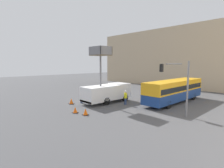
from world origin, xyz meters
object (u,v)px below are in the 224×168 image
object	(u,v)px
traffic_light_pole	(177,79)
road_worker_near_truck	(81,96)
city_bus	(175,89)
traffic_cone_near_truck	(75,110)
road_worker_directing	(125,97)
utility_truck	(107,91)
traffic_cone_mid_road	(86,112)
traffic_cone_far_side	(71,101)

from	to	relation	value
traffic_light_pole	road_worker_near_truck	bearing A→B (deg)	-158.81
traffic_light_pole	city_bus	bearing A→B (deg)	118.59
traffic_light_pole	traffic_cone_near_truck	world-z (taller)	traffic_light_pole
road_worker_near_truck	road_worker_directing	xyz separation A→B (m)	(4.77, 3.69, -0.02)
utility_truck	traffic_light_pole	world-z (taller)	utility_truck
road_worker_directing	road_worker_near_truck	bearing A→B (deg)	157.65
utility_truck	traffic_light_pole	size ratio (longest dim) A/B	1.34
city_bus	traffic_cone_near_truck	world-z (taller)	city_bus
road_worker_directing	traffic_cone_near_truck	bearing A→B (deg)	-159.74
utility_truck	road_worker_near_truck	distance (m)	3.55
road_worker_near_truck	road_worker_directing	bearing A→B (deg)	-102.75
road_worker_near_truck	road_worker_directing	size ratio (longest dim) A/B	1.02
city_bus	road_worker_near_truck	bearing A→B (deg)	147.93
utility_truck	traffic_cone_near_truck	world-z (taller)	utility_truck
road_worker_near_truck	traffic_cone_mid_road	world-z (taller)	road_worker_near_truck
road_worker_near_truck	traffic_cone_near_truck	distance (m)	4.85
road_worker_near_truck	road_worker_directing	distance (m)	6.03
utility_truck	traffic_cone_near_truck	distance (m)	6.29
traffic_cone_mid_road	traffic_cone_far_side	world-z (taller)	traffic_cone_far_side
city_bus	traffic_cone_mid_road	size ratio (longest dim) A/B	16.91
road_worker_near_truck	traffic_cone_far_side	world-z (taller)	road_worker_near_truck
utility_truck	traffic_cone_mid_road	distance (m)	6.48
road_worker_near_truck	utility_truck	bearing A→B (deg)	-87.32
utility_truck	road_worker_directing	world-z (taller)	utility_truck
traffic_cone_far_side	traffic_cone_near_truck	bearing A→B (deg)	-24.79
traffic_cone_mid_road	city_bus	bearing A→B (deg)	74.56
road_worker_directing	utility_truck	bearing A→B (deg)	138.43
traffic_light_pole	utility_truck	bearing A→B (deg)	-170.11
city_bus	traffic_cone_near_truck	bearing A→B (deg)	168.36
traffic_light_pole	traffic_cone_mid_road	world-z (taller)	traffic_light_pole
traffic_cone_near_truck	traffic_cone_far_side	world-z (taller)	traffic_cone_far_side
traffic_cone_mid_road	traffic_cone_far_side	distance (m)	5.72
city_bus	traffic_light_pole	size ratio (longest dim) A/B	2.12
road_worker_directing	traffic_cone_near_truck	world-z (taller)	road_worker_directing
road_worker_directing	traffic_cone_mid_road	world-z (taller)	road_worker_directing
city_bus	traffic_light_pole	xyz separation A→B (m)	(2.87, -5.26, 2.01)
utility_truck	road_worker_near_truck	size ratio (longest dim) A/B	3.94
road_worker_near_truck	traffic_cone_mid_road	bearing A→B (deg)	-169.69
utility_truck	traffic_light_pole	xyz separation A→B (m)	(9.28, 1.62, 2.23)
city_bus	traffic_cone_mid_road	world-z (taller)	city_bus
traffic_light_pole	road_worker_directing	bearing A→B (deg)	-173.76
traffic_cone_far_side	road_worker_directing	bearing A→B (deg)	43.74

